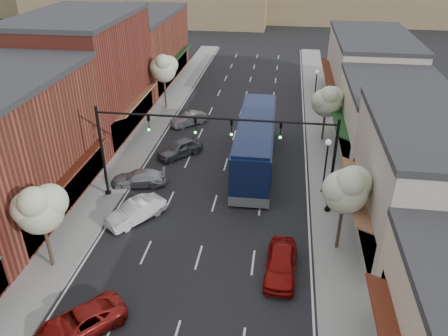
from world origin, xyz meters
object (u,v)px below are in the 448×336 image
at_px(coach_bus, 255,143).
at_px(parked_car_e, 189,119).
at_px(tree_left_near, 39,207).
at_px(red_hatchback, 281,263).
at_px(parked_car_b, 136,211).
at_px(signal_mast_right, 298,151).
at_px(parked_car_a, 81,322).
at_px(signal_mast_left, 133,141).
at_px(tree_left_far, 164,68).
at_px(parked_car_c, 138,178).
at_px(tree_right_near, 347,188).
at_px(tree_right_far, 327,100).
at_px(lamp_post_near, 327,158).
at_px(lamp_post_far, 316,83).
at_px(parked_car_d, 180,148).

relative_size(coach_bus, parked_car_e, 3.51).
xyz_separation_m(tree_left_near, red_hatchback, (13.18, 1.33, -3.47)).
bearing_deg(parked_car_b, signal_mast_right, 51.13).
relative_size(parked_car_a, parked_car_b, 1.03).
relative_size(signal_mast_left, tree_left_far, 1.34).
bearing_deg(parked_car_b, tree_left_near, -85.79).
relative_size(tree_left_near, red_hatchback, 1.30).
bearing_deg(parked_car_b, parked_car_a, -51.74).
relative_size(signal_mast_right, red_hatchback, 1.87).
relative_size(parked_car_a, parked_car_c, 1.05).
height_order(tree_right_near, red_hatchback, tree_right_near).
distance_m(tree_right_near, red_hatchback, 5.71).
bearing_deg(parked_car_c, signal_mast_left, 7.28).
distance_m(tree_right_far, lamp_post_near, 9.51).
height_order(lamp_post_far, parked_car_d, lamp_post_far).
relative_size(signal_mast_right, parked_car_b, 1.94).
bearing_deg(lamp_post_near, tree_left_far, 136.11).
xyz_separation_m(tree_left_near, lamp_post_far, (16.05, 28.06, -1.22)).
distance_m(tree_left_far, lamp_post_near, 22.33).
relative_size(tree_left_near, parked_car_d, 1.35).
bearing_deg(lamp_post_near, parked_car_c, -176.83).
relative_size(tree_right_far, red_hatchback, 1.24).
bearing_deg(parked_car_c, parked_car_a, -4.79).
relative_size(coach_bus, parked_car_a, 3.04).
bearing_deg(parked_car_a, tree_left_far, 140.75).
distance_m(tree_left_near, parked_car_c, 10.63).
xyz_separation_m(tree_right_far, parked_car_d, (-12.55, -4.84, -3.27)).
bearing_deg(tree_left_far, parked_car_c, -82.78).
xyz_separation_m(signal_mast_left, parked_car_e, (0.78, 13.89, -3.99)).
bearing_deg(parked_car_a, parked_car_d, 132.64).
height_order(lamp_post_near, parked_car_a, lamp_post_near).
height_order(tree_left_near, tree_left_far, tree_left_far).
xyz_separation_m(tree_right_near, parked_car_a, (-12.97, -8.16, -3.84)).
distance_m(lamp_post_far, coach_bus, 14.90).
bearing_deg(signal_mast_left, signal_mast_right, 0.00).
relative_size(lamp_post_far, red_hatchback, 1.01).
height_order(tree_right_far, parked_car_a, tree_right_far).
xyz_separation_m(signal_mast_left, parked_car_a, (1.00, -12.22, -4.01)).
bearing_deg(tree_left_far, lamp_post_near, -43.89).
height_order(tree_right_near, parked_car_e, tree_right_near).
height_order(tree_right_far, tree_left_near, tree_left_near).
relative_size(tree_right_near, lamp_post_far, 1.34).
height_order(red_hatchback, parked_car_e, red_hatchback).
bearing_deg(parked_car_e, tree_right_near, -8.20).
bearing_deg(tree_left_near, red_hatchback, 5.75).
bearing_deg(coach_bus, parked_car_b, -130.36).
distance_m(signal_mast_left, tree_right_near, 14.55).
bearing_deg(parked_car_d, parked_car_c, -68.24).
bearing_deg(coach_bus, lamp_post_far, 68.02).
relative_size(coach_bus, parked_car_d, 3.17).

